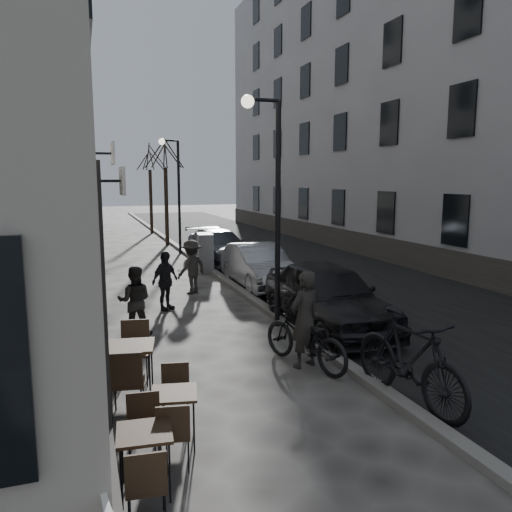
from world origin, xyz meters
TOP-DOWN VIEW (x-y plane):
  - ground at (0.00, 0.00)m, footprint 120.00×120.00m
  - road at (3.85, 16.00)m, footprint 7.30×60.00m
  - kerb at (0.20, 16.00)m, footprint 0.25×60.00m
  - building_left at (-6.00, 16.50)m, footprint 4.00×35.00m
  - building_right at (9.50, 16.50)m, footprint 4.00×35.00m
  - streetlamp_near at (-0.17, 6.00)m, footprint 0.90×0.28m
  - streetlamp_far at (-0.17, 18.00)m, footprint 0.90×0.28m
  - tree_near at (-0.10, 21.00)m, footprint 2.40×2.40m
  - tree_far at (-0.10, 27.00)m, footprint 2.40×2.40m
  - bistro_set_a at (-3.60, 0.71)m, footprint 0.63×1.44m
  - bistro_set_b at (-3.13, 1.59)m, footprint 0.66×1.43m
  - bistro_set_c at (-3.51, 3.17)m, footprint 0.80×1.75m
  - utility_cabinet at (-0.01, 13.04)m, footprint 0.64×1.00m
  - bicycle at (-0.47, 3.49)m, footprint 1.35×2.15m
  - cyclist_rider at (-0.47, 3.49)m, footprint 0.74×0.61m
  - pedestrian_near at (-3.15, 6.35)m, footprint 0.84×0.71m
  - pedestrian_mid at (-1.17, 9.86)m, footprint 1.18×1.06m
  - pedestrian_far at (-2.20, 8.22)m, footprint 0.93×0.85m
  - car_near at (1.00, 5.45)m, footprint 1.80×4.40m
  - car_mid at (1.00, 10.15)m, footprint 1.41×4.02m
  - car_far at (1.00, 14.92)m, footprint 2.17×4.65m
  - moped at (0.35, 1.59)m, footprint 0.90×2.38m

SIDE VIEW (x-z plane):
  - ground at x=0.00m, z-range 0.00..0.00m
  - road at x=3.85m, z-range 0.00..0.00m
  - kerb at x=0.20m, z-range 0.00..0.12m
  - bistro_set_b at x=-3.13m, z-range 0.01..0.83m
  - bistro_set_a at x=-3.60m, z-range 0.01..0.85m
  - bistro_set_c at x=-3.51m, z-range 0.01..1.02m
  - bicycle at x=-0.47m, z-range 0.00..1.07m
  - car_far at x=1.00m, z-range 0.00..1.32m
  - car_mid at x=1.00m, z-range 0.00..1.32m
  - moped at x=0.35m, z-range 0.00..1.40m
  - utility_cabinet at x=-0.01m, z-range 0.00..1.41m
  - car_near at x=1.00m, z-range 0.00..1.49m
  - pedestrian_near at x=-3.15m, z-range 0.00..1.51m
  - pedestrian_far at x=-2.20m, z-range 0.00..1.53m
  - pedestrian_mid at x=-1.17m, z-range 0.00..1.58m
  - cyclist_rider at x=-0.47m, z-range 0.00..1.75m
  - streetlamp_near at x=-0.17m, z-range 0.62..5.71m
  - streetlamp_far at x=-0.17m, z-range 0.62..5.71m
  - tree_near at x=-0.10m, z-range 1.81..7.51m
  - tree_far at x=-0.10m, z-range 1.81..7.51m
  - building_left at x=-6.00m, z-range 0.00..16.00m
  - building_right at x=9.50m, z-range 0.00..16.00m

